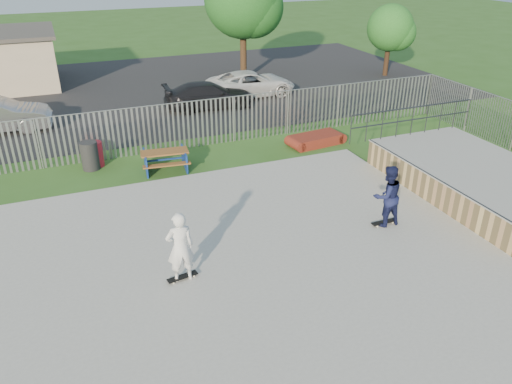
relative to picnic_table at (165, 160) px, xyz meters
name	(u,v)px	position (x,y,z in m)	size (l,w,h in m)	color
ground	(221,272)	(-0.16, -7.14, -0.38)	(120.00, 120.00, 0.00)	#315A1F
concrete_slab	(221,270)	(-0.16, -7.14, -0.30)	(15.00, 12.00, 0.15)	#9C9C97
quarter_pipe	(475,180)	(9.33, -6.10, 0.18)	(5.50, 7.05, 2.19)	tan
fence	(205,167)	(0.84, -2.55, 0.62)	(26.04, 16.02, 2.00)	gray
picnic_table	(165,160)	(0.00, 0.00, 0.00)	(1.92, 1.64, 0.75)	brown
funbox	(316,140)	(6.60, 0.20, -0.17)	(2.24, 1.31, 0.43)	maroon
trash_bin_red	(95,154)	(-2.42, 1.33, 0.11)	(0.59, 0.59, 0.98)	#B61C2C
trash_bin_grey	(90,156)	(-2.64, 1.11, 0.17)	(0.66, 0.66, 1.10)	#242426
parking_lot	(117,92)	(-0.16, 11.86, -0.37)	(40.00, 18.00, 0.02)	black
car_dark	(209,95)	(3.89, 6.93, 0.31)	(1.89, 4.64, 1.35)	black
car_white	(251,83)	(6.80, 8.29, 0.33)	(2.29, 4.96, 1.38)	white
tree_right	(390,28)	(16.69, 9.50, 2.62)	(2.89, 2.89, 4.46)	#382416
skateboard_a	(383,223)	(5.15, -6.85, -0.19)	(0.80, 0.21, 0.08)	black
skateboard_b	(183,277)	(-1.22, -7.25, -0.19)	(0.82, 0.33, 0.08)	black
skater_navy	(387,196)	(5.15, -6.85, 0.73)	(0.93, 0.72, 1.91)	#151941
skater_white	(180,247)	(-1.22, -7.25, 0.73)	(0.70, 0.46, 1.91)	white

